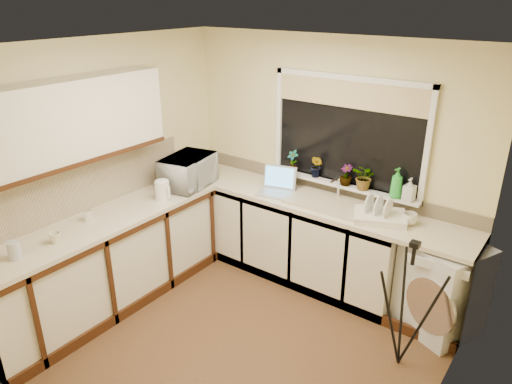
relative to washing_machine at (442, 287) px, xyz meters
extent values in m
plane|color=brown|center=(-1.35, -1.19, -0.42)|extent=(3.20, 3.20, 0.00)
plane|color=white|center=(-1.35, -1.19, 2.03)|extent=(3.20, 3.20, 0.00)
plane|color=beige|center=(-1.35, 0.31, 0.81)|extent=(3.20, 0.00, 3.20)
plane|color=beige|center=(-1.35, -2.69, 0.81)|extent=(3.20, 0.00, 3.20)
plane|color=beige|center=(-2.95, -1.19, 0.81)|extent=(0.00, 3.00, 3.00)
plane|color=beige|center=(0.25, -1.19, 0.81)|extent=(0.00, 3.00, 3.00)
cube|color=silver|center=(-1.67, 0.01, 0.01)|extent=(2.55, 0.60, 0.86)
cube|color=silver|center=(-2.65, -1.49, 0.01)|extent=(0.54, 2.40, 0.86)
cube|color=beige|center=(-1.35, 0.01, 0.46)|extent=(3.20, 0.60, 0.04)
cube|color=beige|center=(-2.65, -1.49, 0.46)|extent=(0.60, 2.40, 0.04)
cube|color=silver|center=(-2.79, -1.64, 1.38)|extent=(0.28, 1.90, 0.70)
cube|color=beige|center=(-2.93, -1.49, 0.71)|extent=(0.02, 2.40, 0.45)
cube|color=beige|center=(-1.35, 0.30, 0.55)|extent=(3.20, 0.02, 0.14)
cube|color=black|center=(-1.15, 0.30, 1.13)|extent=(1.50, 0.02, 1.00)
cube|color=tan|center=(-1.15, 0.27, 1.51)|extent=(1.50, 0.02, 0.25)
cube|color=white|center=(-1.15, 0.24, 0.62)|extent=(1.60, 0.14, 0.03)
cube|color=tan|center=(-1.15, 0.01, 0.49)|extent=(0.82, 0.46, 0.03)
cylinder|color=silver|center=(-1.15, 0.19, 0.60)|extent=(0.03, 0.03, 0.24)
cube|color=silver|center=(0.00, 0.00, 0.00)|extent=(0.77, 0.76, 0.84)
cube|color=#A9A9B1|center=(-1.71, -0.09, 0.49)|extent=(0.40, 0.33, 0.02)
cube|color=#55A9E8|center=(-1.75, 0.05, 0.62)|extent=(0.35, 0.15, 0.24)
cylinder|color=white|center=(-2.54, -0.85, 0.58)|extent=(0.14, 0.14, 0.19)
cube|color=white|center=(-0.62, -0.03, 0.51)|extent=(0.55, 0.49, 0.07)
cylinder|color=#B4B9C0|center=(-2.61, -2.32, 0.55)|extent=(0.10, 0.10, 0.14)
cylinder|color=white|center=(-2.72, -1.59, 0.53)|extent=(0.07, 0.07, 0.10)
imported|color=white|center=(-2.58, -0.43, 0.64)|extent=(0.50, 0.65, 0.32)
imported|color=#999999|center=(-1.70, 0.21, 0.75)|extent=(0.14, 0.11, 0.24)
imported|color=#999999|center=(-1.43, 0.23, 0.75)|extent=(0.16, 0.14, 0.23)
imported|color=#999999|center=(-1.09, 0.22, 0.74)|extent=(0.12, 0.12, 0.21)
imported|color=#999999|center=(-0.90, 0.22, 0.76)|extent=(0.27, 0.24, 0.25)
imported|color=green|center=(-0.58, 0.21, 0.77)|extent=(0.13, 0.13, 0.29)
imported|color=#999999|center=(-0.46, 0.22, 0.74)|extent=(0.10, 0.11, 0.21)
imported|color=beige|center=(-0.37, 0.05, 0.53)|extent=(0.16, 0.16, 0.11)
imported|color=beige|center=(-2.59, -2.00, 0.53)|extent=(0.12, 0.12, 0.09)
camera|label=1|loc=(0.78, -3.81, 2.38)|focal=33.59mm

